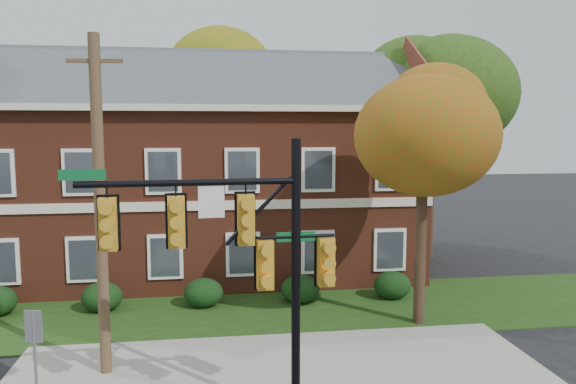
{
  "coord_description": "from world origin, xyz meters",
  "views": [
    {
      "loc": [
        -1.74,
        -13.02,
        6.39
      ],
      "look_at": [
        0.53,
        3.0,
        4.54
      ],
      "focal_mm": 35.0,
      "sensor_mm": 36.0,
      "label": 1
    }
  ],
  "objects": [
    {
      "name": "sidewalk",
      "position": [
        0.0,
        1.0,
        0.04
      ],
      "size": [
        14.0,
        5.0,
        0.08
      ],
      "primitive_type": "cube",
      "color": "gray",
      "rests_on": "ground"
    },
    {
      "name": "grass_strip",
      "position": [
        0.0,
        6.0,
        0.02
      ],
      "size": [
        30.0,
        6.0,
        0.04
      ],
      "primitive_type": "cube",
      "color": "#193811",
      "rests_on": "ground"
    },
    {
      "name": "apartment_building",
      "position": [
        -2.0,
        11.95,
        4.99
      ],
      "size": [
        18.8,
        8.8,
        9.74
      ],
      "color": "maroon",
      "rests_on": "ground"
    },
    {
      "name": "hedge_left",
      "position": [
        -5.5,
        6.7,
        0.53
      ],
      "size": [
        1.4,
        1.26,
        1.05
      ],
      "primitive_type": "ellipsoid",
      "color": "black",
      "rests_on": "ground"
    },
    {
      "name": "hedge_center",
      "position": [
        -2.0,
        6.7,
        0.53
      ],
      "size": [
        1.4,
        1.26,
        1.05
      ],
      "primitive_type": "ellipsoid",
      "color": "black",
      "rests_on": "ground"
    },
    {
      "name": "hedge_right",
      "position": [
        1.5,
        6.7,
        0.53
      ],
      "size": [
        1.4,
        1.26,
        1.05
      ],
      "primitive_type": "ellipsoid",
      "color": "black",
      "rests_on": "ground"
    },
    {
      "name": "hedge_far_right",
      "position": [
        5.0,
        6.7,
        0.53
      ],
      "size": [
        1.4,
        1.26,
        1.05
      ],
      "primitive_type": "ellipsoid",
      "color": "black",
      "rests_on": "ground"
    },
    {
      "name": "tree_near_right",
      "position": [
        5.22,
        3.87,
        6.67
      ],
      "size": [
        4.5,
        4.25,
        8.58
      ],
      "color": "black",
      "rests_on": "ground"
    },
    {
      "name": "tree_right_rear",
      "position": [
        9.31,
        12.81,
        8.12
      ],
      "size": [
        6.3,
        5.95,
        10.62
      ],
      "color": "black",
      "rests_on": "ground"
    },
    {
      "name": "tree_far_rear",
      "position": [
        -0.66,
        19.79,
        8.84
      ],
      "size": [
        6.84,
        6.46,
        11.52
      ],
      "color": "black",
      "rests_on": "ground"
    },
    {
      "name": "traffic_signal",
      "position": [
        -1.05,
        -1.57,
        3.83
      ],
      "size": [
        5.53,
        0.63,
        6.17
      ],
      "rotation": [
        0.0,
        0.0,
        0.06
      ],
      "color": "gray",
      "rests_on": "ground"
    },
    {
      "name": "utility_pole",
      "position": [
        -4.47,
        1.48,
        4.41
      ],
      "size": [
        1.36,
        0.31,
        8.69
      ],
      "rotation": [
        0.0,
        0.0,
        -0.07
      ],
      "color": "#4F3D25",
      "rests_on": "ground"
    },
    {
      "name": "sign_post",
      "position": [
        -5.5,
        -0.82,
        1.72
      ],
      "size": [
        0.37,
        0.09,
        2.53
      ],
      "rotation": [
        0.0,
        0.0,
        -0.13
      ],
      "color": "slate",
      "rests_on": "ground"
    }
  ]
}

